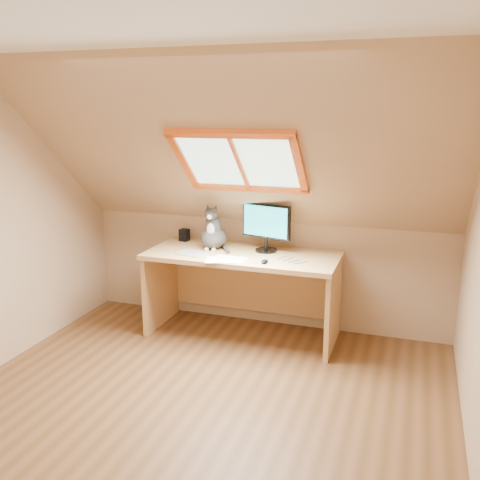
% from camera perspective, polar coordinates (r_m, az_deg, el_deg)
% --- Properties ---
extents(ground, '(3.50, 3.50, 0.00)m').
position_cam_1_polar(ground, '(3.84, -5.25, -18.09)').
color(ground, brown).
rests_on(ground, ground).
extents(room_shell, '(3.52, 3.52, 2.41)m').
position_cam_1_polar(room_shell, '(3.23, -6.48, 3.10)').
color(room_shell, tan).
rests_on(room_shell, ground).
extents(desk, '(1.71, 0.75, 0.78)m').
position_cam_1_polar(desk, '(4.88, 0.54, -3.82)').
color(desk, tan).
rests_on(desk, ground).
extents(monitor, '(0.46, 0.20, 0.43)m').
position_cam_1_polar(monitor, '(4.75, 2.82, 1.68)').
color(monitor, black).
rests_on(monitor, desk).
extents(cat, '(0.24, 0.29, 0.42)m').
position_cam_1_polar(cat, '(4.87, -2.87, 0.80)').
color(cat, '#423D3B').
rests_on(cat, desk).
extents(desk_speaker, '(0.09, 0.09, 0.12)m').
position_cam_1_polar(desk_speaker, '(5.20, -5.96, 0.54)').
color(desk_speaker, black).
rests_on(desk_speaker, desk).
extents(graphics_tablet, '(0.29, 0.23, 0.01)m').
position_cam_1_polar(graphics_tablet, '(4.73, -5.10, -1.43)').
color(graphics_tablet, '#B2B2B7').
rests_on(graphics_tablet, desk).
extents(mouse, '(0.06, 0.10, 0.03)m').
position_cam_1_polar(mouse, '(4.44, 2.65, -2.29)').
color(mouse, black).
rests_on(mouse, desk).
extents(papers, '(0.35, 0.30, 0.01)m').
position_cam_1_polar(papers, '(4.54, -1.79, -2.10)').
color(papers, white).
rests_on(papers, desk).
extents(cables, '(0.51, 0.26, 0.01)m').
position_cam_1_polar(cables, '(4.54, 4.25, -2.11)').
color(cables, silver).
rests_on(cables, desk).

